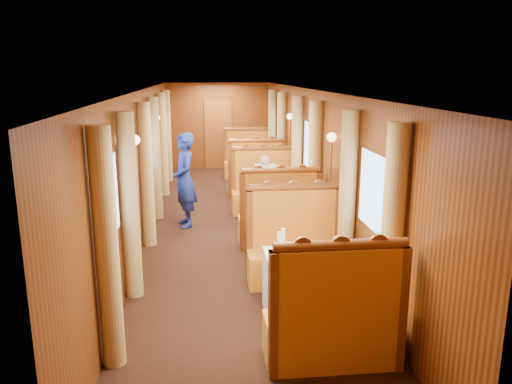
{
  "coord_description": "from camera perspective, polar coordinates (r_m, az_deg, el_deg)",
  "views": [
    {
      "loc": [
        -0.46,
        -8.8,
        2.8
      ],
      "look_at": [
        0.31,
        -1.58,
        1.05
      ],
      "focal_mm": 35.0,
      "sensor_mm": 36.0,
      "label": 1
    }
  ],
  "objects": [
    {
      "name": "wall_near",
      "position": [
        3.24,
        2.94,
        -15.12
      ],
      "size": [
        3.0,
        0.01,
        2.5
      ],
      "primitive_type": null,
      "rotation": [
        -1.57,
        0.0,
        0.0
      ],
      "color": "brown",
      "rests_on": "floor"
    },
    {
      "name": "curtain_left_near_a",
      "position": [
        4.9,
        -16.67,
        -6.46
      ],
      "size": [
        0.22,
        0.22,
        2.35
      ],
      "primitive_type": "cylinder",
      "color": "tan",
      "rests_on": "floor"
    },
    {
      "name": "curtain_right_far_b",
      "position": [
        13.31,
        1.88,
        6.54
      ],
      "size": [
        0.22,
        0.22,
        2.35
      ],
      "primitive_type": "cylinder",
      "color": "tan",
      "rests_on": "floor"
    },
    {
      "name": "banquette_far_aft",
      "position": [
        13.58,
        -0.92,
        3.48
      ],
      "size": [
        1.3,
        0.55,
        1.34
      ],
      "color": "#BA4D14",
      "rests_on": "floor"
    },
    {
      "name": "curtain_right_far_a",
      "position": [
        11.78,
        2.94,
        5.61
      ],
      "size": [
        0.22,
        0.22,
        2.35
      ],
      "primitive_type": "cylinder",
      "color": "tan",
      "rests_on": "floor"
    },
    {
      "name": "rose_vase_mid",
      "position": [
        9.12,
        1.54,
        1.69
      ],
      "size": [
        0.06,
        0.06,
        0.36
      ],
      "rotation": [
        0.0,
        0.0,
        -0.2
      ],
      "color": "silver",
      "rests_on": "table_mid"
    },
    {
      "name": "teapot_left",
      "position": [
        5.7,
        5.01,
        -6.93
      ],
      "size": [
        0.17,
        0.14,
        0.13
      ],
      "primitive_type": null,
      "rotation": [
        0.0,
        0.0,
        -0.14
      ],
      "color": "silver",
      "rests_on": "tea_tray"
    },
    {
      "name": "banquette_far_fwd",
      "position": [
        11.6,
        -0.0,
        1.74
      ],
      "size": [
        1.3,
        0.55,
        1.34
      ],
      "color": "#BA4D14",
      "rests_on": "floor"
    },
    {
      "name": "tea_tray",
      "position": [
        5.77,
        5.45,
        -7.26
      ],
      "size": [
        0.41,
        0.36,
        0.01
      ],
      "primitive_type": "cube",
      "rotation": [
        0.0,
        0.0,
        0.33
      ],
      "color": "silver",
      "rests_on": "table_near"
    },
    {
      "name": "cup_inboard",
      "position": [
        5.8,
        2.66,
        -6.07
      ],
      "size": [
        0.08,
        0.08,
        0.26
      ],
      "rotation": [
        0.0,
        0.0,
        0.06
      ],
      "color": "white",
      "rests_on": "table_near"
    },
    {
      "name": "table_mid",
      "position": [
        9.21,
        1.65,
        -1.72
      ],
      "size": [
        1.05,
        0.72,
        0.75
      ],
      "primitive_type": "cube",
      "color": "white",
      "rests_on": "floor"
    },
    {
      "name": "teapot_right",
      "position": [
        5.7,
        6.44,
        -6.96
      ],
      "size": [
        0.15,
        0.12,
        0.12
      ],
      "primitive_type": null,
      "rotation": [
        0.0,
        0.0,
        -0.01
      ],
      "color": "silver",
      "rests_on": "tea_tray"
    },
    {
      "name": "passenger",
      "position": [
        9.86,
        1.07,
        1.5
      ],
      "size": [
        0.4,
        0.44,
        0.76
      ],
      "color": "beige",
      "rests_on": "banquette_mid_aft"
    },
    {
      "name": "banquette_mid_fwd",
      "position": [
        8.24,
        2.6,
        -3.24
      ],
      "size": [
        1.3,
        0.55,
        1.34
      ],
      "color": "#BA4D14",
      "rests_on": "floor"
    },
    {
      "name": "window_right_near",
      "position": [
        5.81,
        13.64,
        -0.29
      ],
      "size": [
        0.01,
        1.2,
        0.9
      ],
      "primitive_type": null,
      "rotation": [
        1.57,
        0.0,
        -1.57
      ],
      "color": "#81ADE3",
      "rests_on": "wall_right"
    },
    {
      "name": "curtain_right_near_a",
      "position": [
        5.15,
        15.25,
        -5.37
      ],
      "size": [
        0.22,
        0.22,
        2.35
      ],
      "primitive_type": "cylinder",
      "color": "tan",
      "rests_on": "floor"
    },
    {
      "name": "window_right_far",
      "position": [
        12.53,
        2.87,
        7.36
      ],
      "size": [
        0.01,
        1.2,
        0.9
      ],
      "primitive_type": null,
      "rotation": [
        1.57,
        0.0,
        -1.57
      ],
      "color": "#81ADE3",
      "rests_on": "wall_right"
    },
    {
      "name": "sconce_left_fore",
      "position": [
        7.26,
        -13.44,
        1.92
      ],
      "size": [
        0.14,
        0.14,
        1.95
      ],
      "color": "#BF8C3F",
      "rests_on": "floor"
    },
    {
      "name": "wall_right",
      "position": [
        9.15,
        6.35,
        3.72
      ],
      "size": [
        0.01,
        12.0,
        2.5
      ],
      "primitive_type": null,
      "rotation": [
        1.57,
        0.0,
        -1.57
      ],
      "color": "brown",
      "rests_on": "floor"
    },
    {
      "name": "sconce_right_fore",
      "position": [
        7.43,
        8.51,
        2.41
      ],
      "size": [
        0.14,
        0.14,
        1.95
      ],
      "color": "#BF8C3F",
      "rests_on": "floor"
    },
    {
      "name": "window_right_mid",
      "position": [
        9.12,
        6.3,
        4.95
      ],
      "size": [
        0.01,
        1.2,
        0.9
      ],
      "primitive_type": null,
      "rotation": [
        1.57,
        0.0,
        -1.57
      ],
      "color": "#81ADE3",
      "rests_on": "wall_right"
    },
    {
      "name": "curtain_right_mid_b",
      "position": [
        9.89,
        4.7,
        4.05
      ],
      "size": [
        0.22,
        0.22,
        2.35
      ],
      "primitive_type": "cylinder",
      "color": "tan",
      "rests_on": "floor"
    },
    {
      "name": "ceiling",
      "position": [
        8.82,
        -3.19,
        11.58
      ],
      "size": [
        3.0,
        12.0,
        0.01
      ],
      "primitive_type": null,
      "rotation": [
        3.14,
        0.0,
        0.0
      ],
      "color": "silver",
      "rests_on": "wall_left"
    },
    {
      "name": "curtain_left_far_a",
      "position": [
        11.67,
        -10.62,
        5.32
      ],
      "size": [
        0.22,
        0.22,
        2.35
      ],
      "primitive_type": "cylinder",
      "color": "tan",
      "rests_on": "floor"
    },
    {
      "name": "teapot_back",
      "position": [
        5.8,
        4.96,
        -6.45
      ],
      "size": [
        0.21,
        0.19,
        0.14
      ],
      "primitive_type": null,
      "rotation": [
        0.0,
        0.0,
        0.37
      ],
      "color": "silver",
      "rests_on": "tea_tray"
    },
    {
      "name": "wall_far",
      "position": [
        14.89,
        -4.36,
        7.55
      ],
      "size": [
        3.0,
        0.01,
        2.5
      ],
      "primitive_type": null,
      "rotation": [
        1.57,
        0.0,
        0.0
      ],
      "color": "brown",
      "rests_on": "floor"
    },
    {
      "name": "curtain_left_far_b",
      "position": [
        13.22,
        -10.13,
        6.29
      ],
      "size": [
        0.22,
        0.22,
        2.35
      ],
      "primitive_type": "cylinder",
      "color": "tan",
      "rests_on": "floor"
    },
    {
      "name": "cup_outboard",
      "position": [
        5.92,
        3.11,
        -5.65
      ],
      "size": [
        0.08,
        0.08,
        0.26
      ],
      "rotation": [
        0.0,
        0.0,
        0.11
      ],
      "color": "white",
      "rests_on": "table_near"
    },
    {
      "name": "window_left_far",
      "position": [
        12.42,
        -10.9,
        7.08
      ],
      "size": [
        0.01,
        1.2,
        0.9
      ],
      "primitive_type": null,
      "rotation": [
        1.57,
        0.0,
        1.57
      ],
      "color": "#81ADE3",
      "rests_on": "wall_left"
    },
    {
      "name": "curtain_right_near_b",
      "position": [
        6.56,
        10.38,
        -1.03
      ],
      "size": [
        0.22,
        0.22,
        2.35
      ],
      "primitive_type": "cylinder",
      "color": "tan",
      "rests_on": "floor"
    },
    {
      "name": "table_far",
      "position": [
        12.6,
        -0.49,
        2.46
      ],
      "size": [
        1.05,
        0.72,
        0.75
      ],
      "primitive_type": "cube",
      "color": "white",
      "rests_on": "floor"
    },
    {
      "name": "curtain_left_mid_a",
      "position": [
        8.24,
        -12.41,
        1.85
      ],
      "size": [
        0.22,
        0.22,
        2.35
      ],
      "primitive_type": "cylinder",
      "color": "tan",
      "rests_on": "floor"
    },
    {
      "name": "banquette_mid_aft",
      "position": [
        10.18,
        0.88,
        0.05
      ],
      "size": [
        1.3,
        0.55,
        1.34
      ],
      "color": "#BA4D14",
      "rests_on": "floor"
    },
    {
      "name": "window_left_near",
      "position": [
        5.57,
        -16.52,
        -1.07
      ],
      "size": [
        0.01,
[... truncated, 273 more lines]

